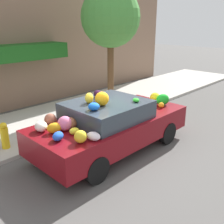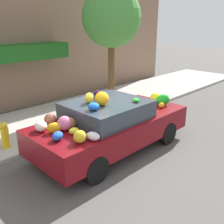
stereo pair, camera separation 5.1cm
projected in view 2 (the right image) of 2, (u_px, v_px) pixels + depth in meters
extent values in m
plane|color=#565451|center=(107.00, 147.00, 7.09)|extent=(60.00, 60.00, 0.00)
cube|color=#B2ADA3|center=(50.00, 120.00, 8.85)|extent=(24.00, 3.20, 0.11)
cube|color=#846651|center=(9.00, 30.00, 9.39)|extent=(18.00, 0.30, 5.87)
cube|color=#195919|center=(18.00, 53.00, 9.21)|extent=(3.70, 0.90, 0.55)
cylinder|color=brown|center=(111.00, 73.00, 9.90)|extent=(0.24, 0.24, 2.51)
sphere|color=#47933D|center=(111.00, 17.00, 9.25)|extent=(2.13, 2.13, 2.13)
cylinder|color=gold|center=(5.00, 138.00, 6.72)|extent=(0.20, 0.20, 0.55)
sphere|color=gold|center=(4.00, 126.00, 6.61)|extent=(0.18, 0.18, 0.18)
cube|color=maroon|center=(112.00, 128.00, 6.76)|extent=(4.28, 1.87, 0.61)
cube|color=#333D47|center=(107.00, 110.00, 6.48)|extent=(1.93, 1.63, 0.44)
cylinder|color=black|center=(122.00, 118.00, 8.30)|extent=(0.61, 0.19, 0.61)
cylinder|color=black|center=(168.00, 133.00, 7.18)|extent=(0.61, 0.19, 0.61)
cylinder|color=black|center=(51.00, 144.00, 6.53)|extent=(0.61, 0.19, 0.61)
cylinder|color=black|center=(96.00, 170.00, 5.41)|extent=(0.61, 0.19, 0.61)
sphere|color=pink|center=(65.00, 123.00, 5.79)|extent=(0.39, 0.39, 0.33)
sphere|color=yellow|center=(155.00, 98.00, 7.79)|extent=(0.40, 0.40, 0.30)
ellipsoid|color=green|center=(136.00, 100.00, 6.37)|extent=(0.23, 0.24, 0.10)
sphere|color=black|center=(100.00, 97.00, 6.46)|extent=(0.27, 0.27, 0.20)
ellipsoid|color=blue|center=(58.00, 136.00, 5.33)|extent=(0.36, 0.33, 0.18)
sphere|color=brown|center=(70.00, 123.00, 5.86)|extent=(0.34, 0.34, 0.27)
ellipsoid|color=green|center=(163.00, 100.00, 7.54)|extent=(0.46, 0.41, 0.33)
ellipsoid|color=white|center=(41.00, 126.00, 5.77)|extent=(0.38, 0.41, 0.23)
ellipsoid|color=white|center=(93.00, 136.00, 5.33)|extent=(0.29, 0.35, 0.17)
sphere|color=yellow|center=(80.00, 136.00, 5.21)|extent=(0.34, 0.34, 0.26)
sphere|color=yellow|center=(151.00, 102.00, 7.50)|extent=(0.25, 0.25, 0.21)
ellipsoid|color=blue|center=(94.00, 106.00, 5.77)|extent=(0.28, 0.27, 0.17)
ellipsoid|color=red|center=(103.00, 102.00, 6.15)|extent=(0.20, 0.21, 0.15)
sphere|color=#F7A214|center=(102.00, 99.00, 6.07)|extent=(0.44, 0.44, 0.33)
ellipsoid|color=yellow|center=(89.00, 98.00, 6.26)|extent=(0.32, 0.31, 0.25)
sphere|color=#94543F|center=(50.00, 119.00, 6.10)|extent=(0.40, 0.40, 0.28)
ellipsoid|color=orange|center=(141.00, 105.00, 7.18)|extent=(0.45, 0.43, 0.25)
ellipsoid|color=yellow|center=(74.00, 131.00, 5.61)|extent=(0.27, 0.25, 0.15)
sphere|color=orange|center=(162.00, 105.00, 7.33)|extent=(0.20, 0.20, 0.16)
ellipsoid|color=black|center=(134.00, 107.00, 7.22)|extent=(0.20, 0.20, 0.14)
ellipsoid|color=orange|center=(54.00, 128.00, 5.68)|extent=(0.38, 0.32, 0.23)
ellipsoid|color=black|center=(98.00, 94.00, 6.74)|extent=(0.32, 0.34, 0.19)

